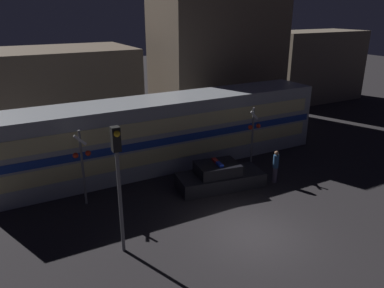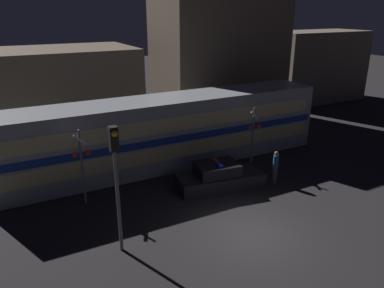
{
  "view_description": "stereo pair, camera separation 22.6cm",
  "coord_description": "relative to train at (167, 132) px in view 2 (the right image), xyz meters",
  "views": [
    {
      "loc": [
        -8.61,
        -10.45,
        8.85
      ],
      "look_at": [
        0.65,
        6.5,
        1.82
      ],
      "focal_mm": 35.0,
      "sensor_mm": 36.0,
      "label": 1
    },
    {
      "loc": [
        -8.41,
        -10.56,
        8.85
      ],
      "look_at": [
        0.65,
        6.5,
        1.82
      ],
      "focal_mm": 35.0,
      "sensor_mm": 36.0,
      "label": 2
    }
  ],
  "objects": [
    {
      "name": "ground_plane",
      "position": [
        -0.09,
        -8.55,
        -2.02
      ],
      "size": [
        120.0,
        120.0,
        0.0
      ],
      "primitive_type": "plane",
      "color": "#262326"
    },
    {
      "name": "train",
      "position": [
        0.0,
        0.0,
        0.0
      ],
      "size": [
        19.67,
        2.98,
        4.04
      ],
      "color": "#999EA5",
      "rests_on": "ground_plane"
    },
    {
      "name": "police_car",
      "position": [
        1.07,
        -4.1,
        -1.48
      ],
      "size": [
        4.73,
        2.52,
        1.46
      ],
      "rotation": [
        0.0,
        0.0,
        -0.16
      ],
      "color": "black",
      "rests_on": "ground_plane"
    },
    {
      "name": "pedestrian",
      "position": [
        3.97,
        -5.09,
        -1.09
      ],
      "size": [
        0.3,
        0.3,
        1.81
      ],
      "color": "#3F384C",
      "rests_on": "ground_plane"
    },
    {
      "name": "crossing_signal_near",
      "position": [
        4.16,
        -2.79,
        0.11
      ],
      "size": [
        0.83,
        0.32,
        3.58
      ],
      "color": "slate",
      "rests_on": "ground_plane"
    },
    {
      "name": "crossing_signal_far",
      "position": [
        -5.52,
        -2.64,
        0.17
      ],
      "size": [
        0.83,
        0.32,
        3.71
      ],
      "color": "slate",
      "rests_on": "ground_plane"
    },
    {
      "name": "traffic_light_corner",
      "position": [
        -5.16,
        -7.01,
        1.42
      ],
      "size": [
        0.3,
        0.46,
        5.03
      ],
      "color": "slate",
      "rests_on": "ground_plane"
    },
    {
      "name": "building_left",
      "position": [
        -4.04,
        8.98,
        1.09
      ],
      "size": [
        9.87,
        6.84,
        6.22
      ],
      "color": "brown",
      "rests_on": "ground_plane"
    },
    {
      "name": "building_center",
      "position": [
        7.81,
        6.97,
        2.99
      ],
      "size": [
        9.87,
        5.84,
        10.03
      ],
      "color": "brown",
      "rests_on": "ground_plane"
    },
    {
      "name": "building_right",
      "position": [
        20.1,
        8.51,
        1.37
      ],
      "size": [
        10.09,
        4.68,
        6.78
      ],
      "color": "#726656",
      "rests_on": "ground_plane"
    }
  ]
}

